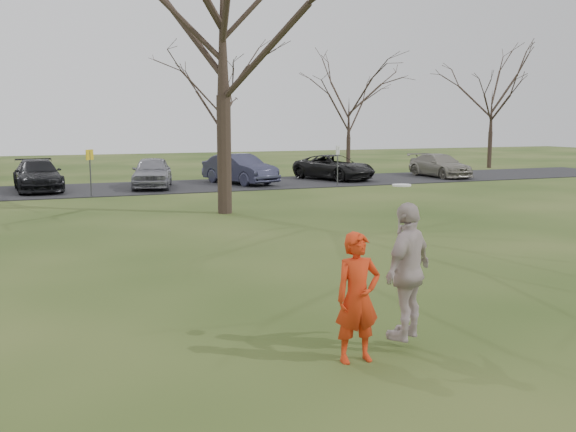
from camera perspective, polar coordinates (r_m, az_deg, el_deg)
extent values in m
plane|color=#1E380F|center=(9.26, 9.57, -12.61)|extent=(120.00, 120.00, 0.00)
cube|color=black|center=(32.82, -13.92, 2.38)|extent=(62.00, 6.50, 0.04)
imported|color=red|center=(8.98, 6.14, -7.15)|extent=(0.67, 0.45, 1.81)
imported|color=black|center=(32.80, -21.17, 3.37)|extent=(2.32, 5.11, 1.45)
imported|color=gray|center=(32.64, -11.87, 3.80)|extent=(2.84, 4.79, 1.53)
imported|color=#33344C|center=(34.08, -4.26, 4.15)|extent=(3.14, 4.98, 1.55)
imported|color=black|center=(36.56, 4.09, 4.31)|extent=(3.84, 5.46, 1.38)
imported|color=gray|center=(39.28, 13.24, 4.36)|extent=(1.97, 4.65, 1.34)
imported|color=#C0AFAD|center=(9.50, 10.51, -4.78)|extent=(1.25, 1.02, 2.00)
cylinder|color=white|center=(9.39, 9.97, 2.69)|extent=(0.27, 0.27, 0.03)
cylinder|color=#47474C|center=(29.54, -16.99, 3.53)|extent=(0.06, 0.06, 2.00)
cube|color=yellow|center=(29.49, -17.07, 5.18)|extent=(0.35, 0.35, 0.45)
cylinder|color=#47474C|center=(32.85, 4.38, 4.32)|extent=(0.06, 0.06, 2.00)
cube|color=silver|center=(32.80, 4.40, 5.80)|extent=(0.35, 0.35, 0.45)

